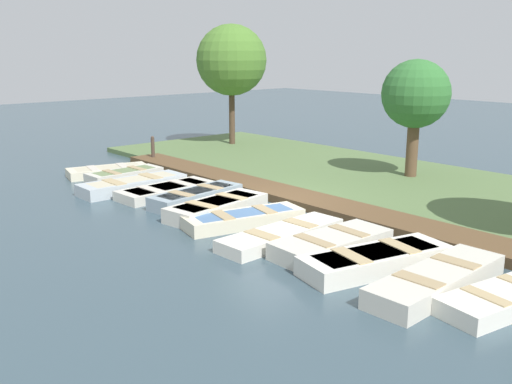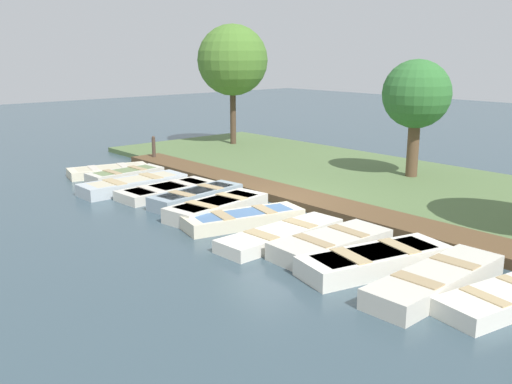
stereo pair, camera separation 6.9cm
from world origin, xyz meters
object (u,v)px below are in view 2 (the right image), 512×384
Objects in this scene: rowboat_7 at (281,235)px; rowboat_9 at (375,260)px; park_tree_far_left at (232,60)px; rowboat_2 at (133,184)px; rowboat_6 at (244,219)px; rowboat_11 at (503,299)px; rowboat_3 at (167,190)px; rowboat_8 at (331,244)px; rowboat_4 at (197,196)px; mooring_post_near at (154,149)px; rowboat_10 at (436,280)px; rowboat_5 at (217,207)px; rowboat_0 at (109,171)px; rowboat_1 at (125,175)px; park_tree_left at (416,96)px.

rowboat_9 is at bearing 92.50° from rowboat_7.
rowboat_2 is at bearing 29.57° from park_tree_far_left.
rowboat_11 is at bearing 105.80° from rowboat_6.
rowboat_3 is at bearing -79.68° from rowboat_11.
rowboat_9 is (0.10, 1.31, 0.00)m from rowboat_8.
rowboat_4 is 2.84× the size of mooring_post_near.
rowboat_8 is at bearing -93.07° from rowboat_10.
rowboat_5 is at bearing 48.62° from park_tree_far_left.
rowboat_5 reaches higher than rowboat_6.
rowboat_6 reaches higher than rowboat_0.
rowboat_11 is at bearing 83.59° from rowboat_5.
rowboat_3 is 0.92× the size of rowboat_7.
rowboat_2 is 1.09× the size of rowboat_5.
rowboat_11 is at bearing 94.77° from rowboat_8.
rowboat_1 reaches higher than rowboat_11.
park_tree_left reaches higher than rowboat_4.
park_tree_left is at bearing -127.01° from rowboat_11.
rowboat_7 is (0.15, 1.59, -0.02)m from rowboat_6.
park_tree_left is (-7.56, -7.00, 2.84)m from rowboat_11.
mooring_post_near reaches higher than rowboat_10.
rowboat_5 is (0.17, 2.86, 0.06)m from rowboat_3.
mooring_post_near reaches higher than rowboat_0.
rowboat_3 is 7.05m from rowboat_8.
rowboat_4 is 1.05× the size of rowboat_8.
rowboat_9 is at bearing -90.72° from rowboat_10.
rowboat_6 is 1.60m from rowboat_7.
rowboat_10 is at bearing 82.04° from rowboat_5.
rowboat_7 reaches higher than rowboat_3.
rowboat_4 is 6.92m from mooring_post_near.
rowboat_8 reaches higher than rowboat_11.
rowboat_5 is 1.26m from rowboat_6.
rowboat_5 is 2.86m from rowboat_7.
park_tree_left is (-7.45, 2.58, 2.80)m from rowboat_4.
rowboat_4 is at bearing 89.55° from rowboat_1.
rowboat_4 is (-0.09, 5.47, 0.05)m from rowboat_0.
rowboat_11 reaches higher than rowboat_3.
rowboat_0 is 0.95× the size of rowboat_5.
rowboat_5 is 1.15× the size of rowboat_11.
rowboat_10 is (0.09, 2.75, -0.00)m from rowboat_8.
park_tree_far_left is at bearing -103.65° from rowboat_11.
rowboat_6 is 1.11× the size of rowboat_8.
rowboat_4 reaches higher than rowboat_3.
rowboat_2 reaches higher than rowboat_7.
mooring_post_near reaches higher than rowboat_1.
rowboat_3 is at bearing 62.59° from mooring_post_near.
rowboat_9 reaches higher than rowboat_11.
rowboat_8 is at bearing 83.15° from rowboat_5.
park_tree_far_left reaches higher than rowboat_3.
rowboat_1 is 4.20m from rowboat_4.
rowboat_11 is 0.50× the size of park_tree_far_left.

